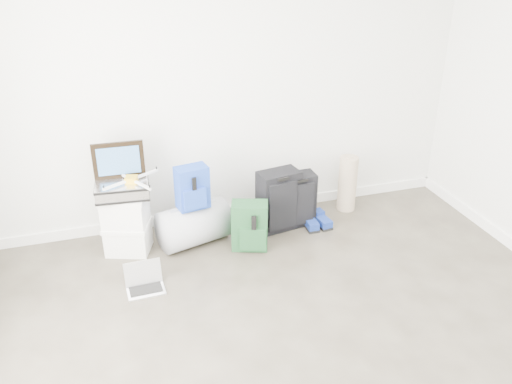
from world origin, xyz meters
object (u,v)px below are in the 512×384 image
object	(u,v)px
briefcase	(122,189)
duffel_bag	(194,224)
large_suitcase	(279,201)
laptop	(145,283)
carry_on	(297,200)
boxes_stack	(127,223)

from	to	relation	value
briefcase	duffel_bag	size ratio (longest dim) A/B	0.71
duffel_bag	large_suitcase	distance (m)	0.81
briefcase	laptop	bearing A→B (deg)	-78.75
large_suitcase	carry_on	size ratio (longest dim) A/B	1.12
briefcase	large_suitcase	world-z (taller)	briefcase
boxes_stack	laptop	size ratio (longest dim) A/B	1.81
laptop	carry_on	bearing A→B (deg)	19.52
large_suitcase	laptop	world-z (taller)	large_suitcase
briefcase	carry_on	distance (m)	1.62
boxes_stack	duffel_bag	size ratio (longest dim) A/B	0.89
briefcase	laptop	distance (m)	0.82
briefcase	laptop	size ratio (longest dim) A/B	1.45
boxes_stack	large_suitcase	xyz separation A→B (m)	(1.38, -0.02, 0.02)
duffel_bag	laptop	size ratio (longest dim) A/B	2.04
carry_on	duffel_bag	bearing A→B (deg)	-178.25
large_suitcase	carry_on	xyz separation A→B (m)	(0.19, 0.02, -0.03)
duffel_bag	large_suitcase	xyz separation A→B (m)	(0.81, 0.03, 0.10)
carry_on	laptop	size ratio (longest dim) A/B	1.74
boxes_stack	laptop	world-z (taller)	boxes_stack
boxes_stack	laptop	bearing A→B (deg)	-64.43
large_suitcase	boxes_stack	bearing A→B (deg)	168.94
duffel_bag	carry_on	world-z (taller)	carry_on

